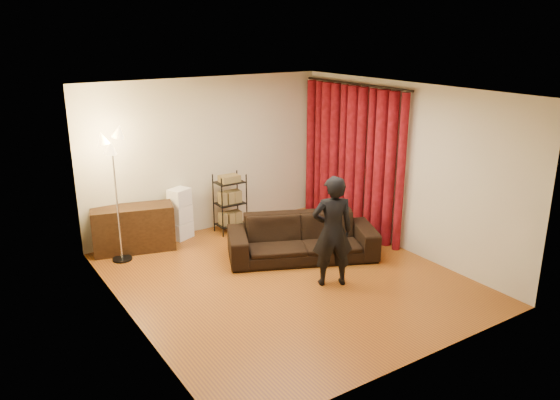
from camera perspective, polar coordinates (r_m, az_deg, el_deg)
floor at (r=8.03m, az=0.57°, el=-8.17°), size 5.00×5.00×0.00m
ceiling at (r=7.27m, az=0.64°, el=11.36°), size 5.00×5.00×0.00m
wall_back at (r=9.65m, az=-7.66°, el=4.64°), size 5.00×0.00×5.00m
wall_front at (r=5.75m, az=14.58°, el=-4.89°), size 5.00×0.00×5.00m
wall_left at (r=6.63m, az=-15.84°, el=-1.96°), size 0.00×5.00×5.00m
wall_right at (r=8.94m, az=12.73°, el=3.32°), size 0.00×5.00×5.00m
curtain_rod at (r=9.47m, az=7.87°, el=11.93°), size 0.04×2.65×0.04m
curtain at (r=9.67m, az=7.46°, el=4.22°), size 0.22×2.65×2.55m
sofa at (r=8.59m, az=2.33°, el=-3.95°), size 2.47×1.76×0.67m
person at (r=7.59m, az=5.50°, el=-3.27°), size 0.69×0.59×1.59m
media_cabinet at (r=9.17m, az=-15.06°, el=-2.91°), size 1.36×0.79×0.75m
storage_boxes at (r=9.49m, az=-10.35°, el=-1.41°), size 0.44×0.40×0.89m
wire_shelf at (r=9.65m, az=-5.24°, el=-0.34°), size 0.53×0.41×1.06m
floor_lamp at (r=8.63m, az=-16.71°, el=0.17°), size 0.37×0.37×2.03m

